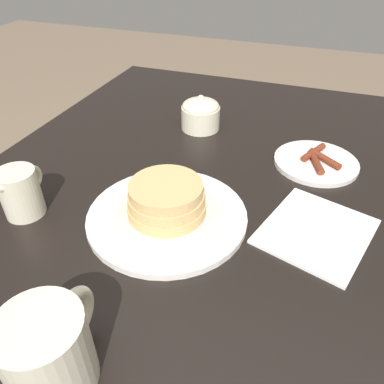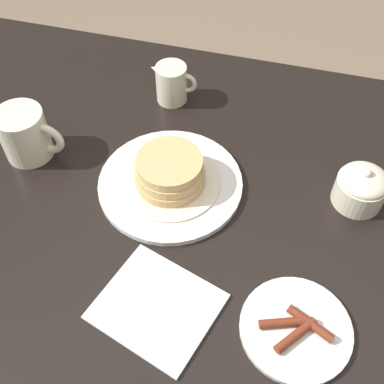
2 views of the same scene
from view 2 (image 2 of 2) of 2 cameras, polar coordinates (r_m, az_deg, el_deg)
ground_plane at (r=1.57m, az=-1.98°, el=-17.94°), size 8.00×8.00×0.00m
dining_table at (r=0.99m, az=-2.99°, el=-5.01°), size 1.43×0.95×0.75m
pancake_plate at (r=0.91m, az=-2.48°, el=1.71°), size 0.28×0.28×0.07m
side_plate_bacon at (r=0.79m, az=12.20°, el=-15.53°), size 0.17×0.17×0.02m
coffee_mug at (r=1.00m, az=-19.10°, el=6.50°), size 0.13×0.09×0.10m
creamer_pitcher at (r=1.07m, az=-2.47°, el=12.82°), size 0.11×0.07×0.09m
sugar_bowl at (r=0.92m, az=19.42°, el=0.54°), size 0.09×0.09×0.09m
napkin at (r=0.79m, az=-4.18°, el=-13.37°), size 0.22×0.20×0.01m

